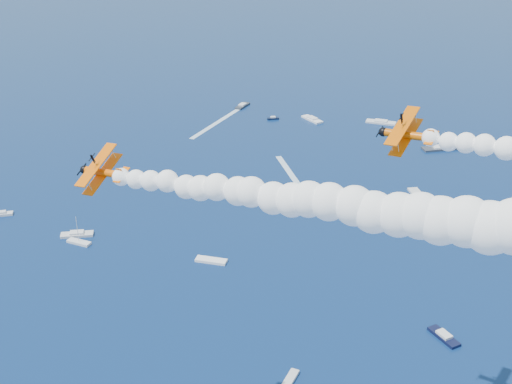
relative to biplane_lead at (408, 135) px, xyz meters
The scene contains 5 objects.
biplane_lead is the anchor object (origin of this frame).
biplane_trail 43.38m from the biplane_lead, 140.04° to the right, with size 7.78×8.73×5.26m, color #FF6405, non-canonical shape.
smoke_trail_trail 22.15m from the biplane_lead, 88.27° to the right, with size 68.39×17.15×12.13m, color white, non-canonical shape.
spectator_boats 100.86m from the biplane_lead, 102.97° to the left, with size 238.59×152.47×0.70m.
boat_wakes 125.20m from the biplane_lead, 110.91° to the left, with size 227.63×59.26×0.04m.
Camera 1 is at (61.07, -45.00, 91.20)m, focal length 47.74 mm.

